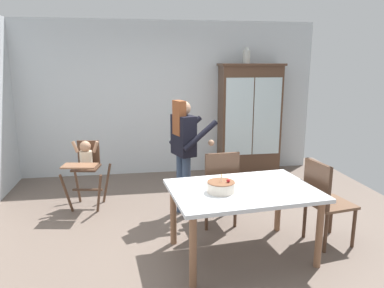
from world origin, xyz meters
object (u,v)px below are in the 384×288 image
(ceramic_vase, at_px, (246,56))
(adult_person, at_px, (184,144))
(dining_chair_far_side, at_px, (219,183))
(china_cabinet, at_px, (249,119))
(high_chair_with_toddler, at_px, (86,162))
(birthday_cake, at_px, (221,187))
(dining_chair_right_end, at_px, (323,197))
(dining_table, at_px, (243,197))

(ceramic_vase, relative_size, adult_person, 0.18)
(dining_chair_far_side, bearing_deg, china_cabinet, -121.43)
(china_cabinet, relative_size, ceramic_vase, 7.30)
(high_chair_with_toddler, xyz_separation_m, birthday_cake, (1.50, -1.68, 0.14))
(birthday_cake, height_order, dining_chair_right_end, dining_chair_right_end)
(dining_chair_right_end, bearing_deg, ceramic_vase, -8.39)
(dining_table, distance_m, dining_chair_far_side, 0.73)
(dining_table, bearing_deg, high_chair_with_toddler, 137.30)
(china_cabinet, relative_size, adult_person, 1.29)
(high_chair_with_toddler, distance_m, dining_table, 2.38)
(adult_person, relative_size, dining_chair_far_side, 1.59)
(adult_person, bearing_deg, high_chair_with_toddler, 51.23)
(birthday_cake, relative_size, dining_chair_right_end, 0.29)
(dining_table, bearing_deg, dining_chair_right_end, 5.29)
(ceramic_vase, xyz_separation_m, birthday_cake, (-1.14, -2.93, -1.29))
(adult_person, relative_size, dining_table, 0.98)
(adult_person, height_order, dining_chair_far_side, adult_person)
(birthday_cake, bearing_deg, dining_table, 14.16)
(birthday_cake, bearing_deg, dining_chair_right_end, 7.16)
(ceramic_vase, bearing_deg, dining_table, -107.34)
(dining_chair_right_end, bearing_deg, dining_table, 85.82)
(high_chair_with_toddler, xyz_separation_m, adult_person, (1.30, -0.46, 0.31))
(high_chair_with_toddler, height_order, dining_chair_right_end, dining_chair_right_end)
(high_chair_with_toddler, bearing_deg, adult_person, -9.60)
(adult_person, xyz_separation_m, birthday_cake, (0.20, -1.22, -0.17))
(birthday_cake, height_order, dining_chair_far_side, dining_chair_far_side)
(dining_chair_right_end, bearing_deg, dining_chair_far_side, 48.61)
(adult_person, relative_size, dining_chair_right_end, 1.59)
(adult_person, xyz_separation_m, dining_chair_far_side, (0.38, -0.43, -0.41))
(ceramic_vase, height_order, high_chair_with_toddler, ceramic_vase)
(high_chair_with_toddler, xyz_separation_m, dining_chair_right_end, (2.70, -1.53, -0.10))
(china_cabinet, xyz_separation_m, dining_chair_right_end, (-0.04, -2.78, -0.44))
(adult_person, bearing_deg, china_cabinet, -59.39)
(dining_table, bearing_deg, adult_person, 111.23)
(birthday_cake, distance_m, dining_chair_right_end, 1.23)
(dining_table, bearing_deg, birthday_cake, -165.84)
(dining_chair_right_end, bearing_deg, adult_person, 43.13)
(birthday_cake, xyz_separation_m, dining_chair_right_end, (1.20, 0.15, -0.24))
(ceramic_vase, bearing_deg, high_chair_with_toddler, -154.61)
(dining_table, distance_m, dining_chair_right_end, 0.96)
(china_cabinet, distance_m, birthday_cake, 3.18)
(ceramic_vase, relative_size, dining_chair_far_side, 0.28)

